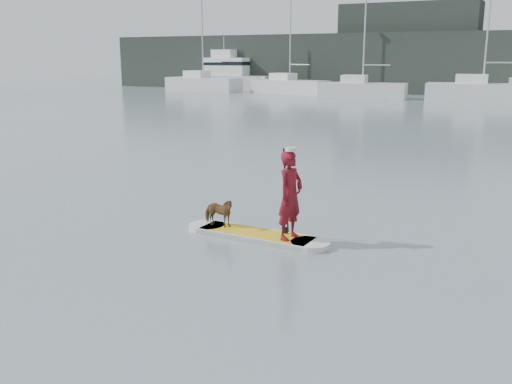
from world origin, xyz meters
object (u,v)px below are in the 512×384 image
at_px(paddleboard, 256,235).
at_px(dog, 218,212).
at_px(sailboat_b, 289,85).
at_px(motor_yacht_b, 231,75).
at_px(sailboat_c, 362,89).
at_px(paddler, 290,195).
at_px(sailboat_a, 203,83).
at_px(sailboat_d, 481,90).

bearing_deg(paddleboard, dog, 180.00).
distance_m(sailboat_b, motor_yacht_b, 8.96).
bearing_deg(sailboat_c, paddler, -81.11).
distance_m(paddleboard, dog, 1.01).
bearing_deg(sailboat_a, sailboat_d, 1.20).
bearing_deg(sailboat_b, sailboat_a, -163.93).
bearing_deg(sailboat_d, paddleboard, -95.41).
xyz_separation_m(paddler, sailboat_d, (-1.14, 41.12, -0.08)).
bearing_deg(motor_yacht_b, sailboat_d, -13.02).
bearing_deg(paddler, sailboat_d, 12.93).
height_order(dog, motor_yacht_b, motor_yacht_b).
bearing_deg(dog, sailboat_a, 31.25).
height_order(paddler, sailboat_c, sailboat_c).
xyz_separation_m(sailboat_a, sailboat_b, (9.86, 0.85, -0.01)).
distance_m(sailboat_c, motor_yacht_b, 18.18).
bearing_deg(sailboat_b, paddleboard, -55.26).
bearing_deg(sailboat_a, sailboat_c, -3.18).
xyz_separation_m(sailboat_b, sailboat_d, (18.64, -2.39, 0.09)).
xyz_separation_m(dog, sailboat_d, (0.59, 41.07, 0.51)).
bearing_deg(paddler, sailboat_c, 26.83).
xyz_separation_m(paddleboard, paddler, (0.79, -0.02, 0.96)).
relative_size(dog, motor_yacht_b, 0.08).
height_order(sailboat_a, sailboat_c, sailboat_a).
xyz_separation_m(paddler, dog, (-1.73, 0.05, -0.58)).
bearing_deg(paddleboard, sailboat_c, 106.02).
height_order(paddleboard, sailboat_d, sailboat_d).
xyz_separation_m(dog, sailboat_c, (-9.42, 40.19, 0.38)).
bearing_deg(paddler, sailboat_a, 46.13).
distance_m(sailboat_a, sailboat_b, 9.89).
bearing_deg(paddler, paddleboard, 99.76).
bearing_deg(sailboat_c, sailboat_b, 152.63).
xyz_separation_m(paddler, sailboat_c, (-11.14, 40.23, -0.21)).
distance_m(sailboat_b, sailboat_d, 18.79).
xyz_separation_m(dog, sailboat_a, (-27.91, 42.61, 0.43)).
relative_size(sailboat_a, sailboat_c, 1.12).
distance_m(paddleboard, sailboat_b, 47.46).
relative_size(paddler, sailboat_d, 0.14).
distance_m(paddleboard, sailboat_d, 41.11).
bearing_deg(motor_yacht_b, paddler, -60.65).
relative_size(paddler, dog, 2.39).
height_order(sailboat_b, sailboat_d, sailboat_d).
height_order(sailboat_c, motor_yacht_b, sailboat_c).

